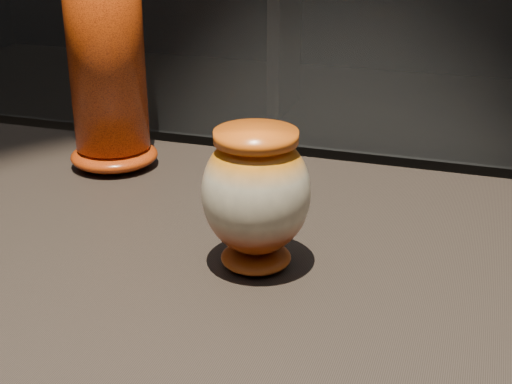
% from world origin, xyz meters
% --- Properties ---
extents(main_vase, '(0.15, 0.15, 0.17)m').
position_xyz_m(main_vase, '(0.05, 0.02, 0.99)').
color(main_vase, maroon).
rests_on(main_vase, display_plinth).
extents(tall_vase, '(0.18, 0.18, 0.44)m').
position_xyz_m(tall_vase, '(-0.27, 0.26, 1.11)').
color(tall_vase, '#DB470E').
rests_on(tall_vase, display_plinth).
extents(back_shelf, '(2.00, 0.60, 0.90)m').
position_xyz_m(back_shelf, '(-0.12, 3.67, 0.64)').
color(back_shelf, black).
rests_on(back_shelf, ground).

